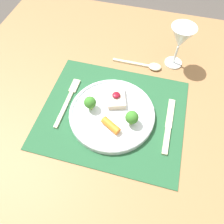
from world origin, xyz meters
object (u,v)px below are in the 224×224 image
at_px(spoon, 148,66).
at_px(wine_glass_near, 181,39).
at_px(dinner_plate, 112,113).
at_px(fork, 69,99).
at_px(knife, 168,129).

xyz_separation_m(spoon, wine_glass_near, (0.09, 0.04, 0.11)).
xyz_separation_m(dinner_plate, wine_glass_near, (0.16, 0.28, 0.10)).
height_order(dinner_plate, fork, dinner_plate).
relative_size(knife, wine_glass_near, 1.25).
bearing_deg(wine_glass_near, dinner_plate, -119.71).
distance_m(fork, knife, 0.34).
xyz_separation_m(fork, knife, (0.33, -0.03, 0.00)).
bearing_deg(knife, dinner_plate, 176.97).
distance_m(fork, wine_glass_near, 0.42).
bearing_deg(fork, wine_glass_near, 40.53).
relative_size(dinner_plate, wine_glass_near, 1.70).
bearing_deg(knife, spoon, 111.57).
height_order(fork, wine_glass_near, wine_glass_near).
relative_size(fork, wine_glass_near, 1.25).
distance_m(dinner_plate, fork, 0.16).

